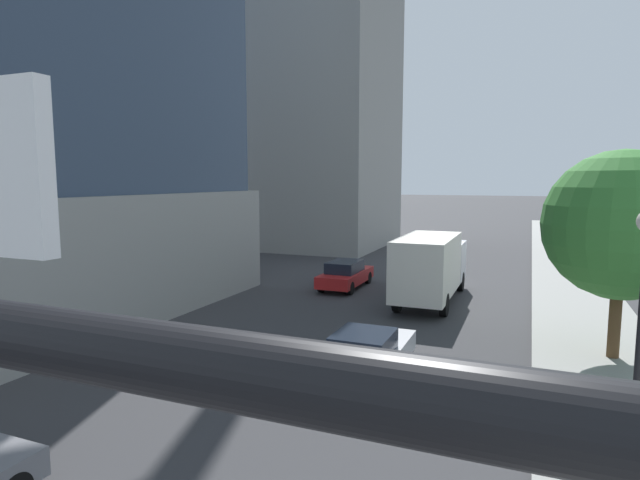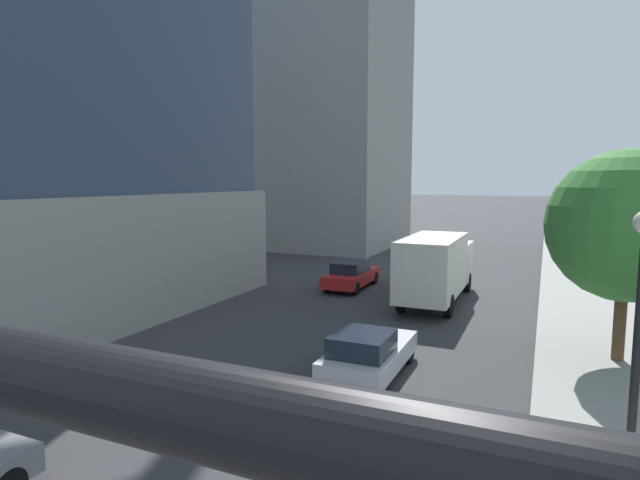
{
  "view_description": "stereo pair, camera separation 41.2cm",
  "coord_description": "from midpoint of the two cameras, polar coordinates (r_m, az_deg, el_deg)",
  "views": [
    {
      "loc": [
        6.75,
        3.39,
        5.71
      ],
      "look_at": [
        0.94,
        17.55,
        3.91
      ],
      "focal_mm": 28.87,
      "sensor_mm": 36.0,
      "label": 1
    },
    {
      "loc": [
        7.12,
        3.55,
        5.71
      ],
      "look_at": [
        0.94,
        17.55,
        3.91
      ],
      "focal_mm": 28.87,
      "sensor_mm": 36.0,
      "label": 2
    }
  ],
  "objects": [
    {
      "name": "car_silver",
      "position": [
        15.37,
        4.63,
        -12.34
      ],
      "size": [
        1.85,
        4.09,
        1.44
      ],
      "color": "#B7B7BC",
      "rests_on": "ground"
    },
    {
      "name": "construction_building",
      "position": [
        46.91,
        -2.88,
        17.62
      ],
      "size": [
        16.73,
        20.14,
        35.59
      ],
      "color": "gray",
      "rests_on": "ground"
    },
    {
      "name": "sidewalk",
      "position": [
        17.58,
        28.48,
        -12.82
      ],
      "size": [
        4.01,
        120.0,
        0.15
      ],
      "primitive_type": "cube",
      "color": "gray",
      "rests_on": "ground"
    },
    {
      "name": "box_truck",
      "position": [
        24.43,
        11.71,
        -2.7
      ],
      "size": [
        2.31,
        7.82,
        3.18
      ],
      "color": "silver",
      "rests_on": "ground"
    },
    {
      "name": "street_tree",
      "position": [
        18.13,
        29.87,
        1.44
      ],
      "size": [
        4.61,
        4.61,
        6.49
      ],
      "color": "brown",
      "rests_on": "sidewalk"
    },
    {
      "name": "car_red",
      "position": [
        27.29,
        2.41,
        -3.83
      ],
      "size": [
        1.78,
        4.44,
        1.45
      ],
      "color": "red",
      "rests_on": "ground"
    }
  ]
}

